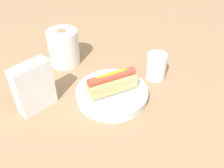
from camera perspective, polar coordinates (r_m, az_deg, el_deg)
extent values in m
plane|color=#9E7A56|center=(0.75, 1.29, -3.68)|extent=(2.40, 2.40, 0.00)
cylinder|color=silver|center=(0.75, 0.00, -2.42)|extent=(0.22, 0.22, 0.03)
torus|color=silver|center=(0.74, 0.00, -1.58)|extent=(0.23, 0.23, 0.01)
cube|color=#DBB270|center=(0.72, 0.00, 0.00)|extent=(0.16, 0.07, 0.04)
cylinder|color=#A84733|center=(0.70, 0.00, 1.78)|extent=(0.15, 0.05, 0.03)
ellipsoid|color=gold|center=(0.70, 0.00, 2.55)|extent=(0.11, 0.03, 0.01)
cylinder|color=white|center=(0.83, 10.54, 4.20)|extent=(0.07, 0.07, 0.09)
cylinder|color=silver|center=(0.84, 10.38, 3.10)|extent=(0.06, 0.06, 0.05)
cylinder|color=white|center=(0.90, -11.47, 8.57)|extent=(0.11, 0.11, 0.13)
cylinder|color=#997A5B|center=(0.87, -12.03, 12.40)|extent=(0.03, 0.03, 0.00)
cube|color=white|center=(0.71, -18.21, -0.70)|extent=(0.12, 0.06, 0.15)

